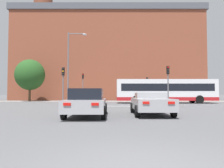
% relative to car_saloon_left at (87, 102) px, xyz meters
% --- Properties ---
extents(stop_line_strip, '(7.63, 0.30, 0.01)m').
position_rel_car_saloon_left_xyz_m(stop_line_strip, '(1.80, 9.47, -0.75)').
color(stop_line_strip, silver).
rests_on(stop_line_strip, ground_plane).
extents(far_pavement, '(68.48, 2.50, 0.01)m').
position_rel_car_saloon_left_xyz_m(far_pavement, '(1.80, 23.03, -0.75)').
color(far_pavement, '#A09B91').
rests_on(far_pavement, ground_plane).
extents(brick_civic_building, '(36.19, 12.79, 24.78)m').
position_rel_car_saloon_left_xyz_m(brick_civic_building, '(0.35, 32.87, 8.24)').
color(brick_civic_building, brown).
rests_on(brick_civic_building, ground_plane).
extents(car_saloon_left, '(2.11, 4.78, 1.49)m').
position_rel_car_saloon_left_xyz_m(car_saloon_left, '(0.00, 0.00, 0.00)').
color(car_saloon_left, '#9E9EA3').
rests_on(car_saloon_left, ground_plane).
extents(car_roadster_right, '(2.10, 4.45, 1.28)m').
position_rel_car_saloon_left_xyz_m(car_roadster_right, '(3.57, 0.79, -0.08)').
color(car_roadster_right, '#9E9EA3').
rests_on(car_roadster_right, ground_plane).
extents(bus_crossing_lead, '(12.39, 2.72, 2.99)m').
position_rel_car_saloon_left_xyz_m(bus_crossing_lead, '(8.15, 15.94, 0.85)').
color(bus_crossing_lead, silver).
rests_on(bus_crossing_lead, ground_plane).
extents(traffic_light_far_right, '(0.26, 0.31, 3.75)m').
position_rel_car_saloon_left_xyz_m(traffic_light_far_right, '(6.86, 22.32, 1.79)').
color(traffic_light_far_right, slate).
rests_on(traffic_light_far_right, ground_plane).
extents(traffic_light_near_right, '(0.26, 0.31, 3.98)m').
position_rel_car_saloon_left_xyz_m(traffic_light_near_right, '(6.95, 9.95, 1.93)').
color(traffic_light_near_right, slate).
rests_on(traffic_light_near_right, ground_plane).
extents(traffic_light_far_left, '(0.26, 0.31, 4.39)m').
position_rel_car_saloon_left_xyz_m(traffic_light_far_left, '(-3.26, 22.66, 2.18)').
color(traffic_light_far_left, slate).
rests_on(traffic_light_far_left, ground_plane).
extents(traffic_light_near_left, '(0.26, 0.31, 3.84)m').
position_rel_car_saloon_left_xyz_m(traffic_light_near_left, '(-3.54, 9.94, 1.85)').
color(traffic_light_near_left, slate).
rests_on(traffic_light_near_left, ground_plane).
extents(street_lamp_junction, '(2.24, 0.36, 8.44)m').
position_rel_car_saloon_left_xyz_m(street_lamp_junction, '(-3.46, 13.68, 4.31)').
color(street_lamp_junction, slate).
rests_on(street_lamp_junction, ground_plane).
extents(pedestrian_waiting, '(0.43, 0.27, 1.78)m').
position_rel_car_saloon_left_xyz_m(pedestrian_waiting, '(7.98, 22.88, 0.30)').
color(pedestrian_waiting, brown).
rests_on(pedestrian_waiting, ground_plane).
extents(pedestrian_walking_east, '(0.46, 0.37, 1.64)m').
position_rel_car_saloon_left_xyz_m(pedestrian_walking_east, '(-5.05, 23.85, 0.20)').
color(pedestrian_walking_east, brown).
rests_on(pedestrian_walking_east, ground_plane).
extents(tree_by_building, '(4.64, 4.64, 6.63)m').
position_rel_car_saloon_left_xyz_m(tree_by_building, '(-11.67, 22.69, 3.43)').
color(tree_by_building, '#4C3823').
rests_on(tree_by_building, ground_plane).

